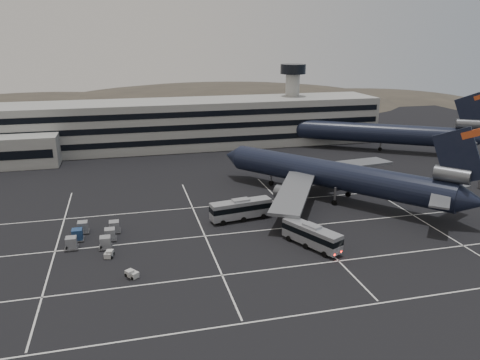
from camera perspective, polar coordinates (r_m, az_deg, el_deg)
name	(u,v)px	position (r m, az deg, el deg)	size (l,w,h in m)	color
ground	(245,242)	(77.74, 0.62, -7.58)	(260.00, 260.00, 0.00)	black
lane_markings	(249,240)	(78.60, 1.16, -7.29)	(90.00, 55.62, 0.01)	silver
terminal	(176,125)	(142.53, -7.87, 6.68)	(125.00, 26.00, 24.00)	gray
hills	(195,125)	(245.05, -5.46, 6.64)	(352.00, 180.00, 44.00)	#38332B
trijet_main	(336,175)	(97.63, 11.65, 0.58)	(41.00, 48.23, 18.08)	black
trijet_far	(385,133)	(143.09, 17.25, 5.50)	(51.61, 36.64, 18.08)	black
bus_near	(312,235)	(76.12, 8.71, -6.61)	(7.01, 10.93, 3.85)	gray
bus_far	(241,208)	(85.92, 0.10, -3.49)	(11.76, 4.36, 4.06)	gray
tug_a	(109,254)	(75.31, -15.70, -8.66)	(1.62, 2.16, 1.24)	#B9B8B4
tug_b	(132,274)	(68.71, -13.00, -11.06)	(2.10, 2.27, 1.26)	#B9B8B4
uld_cluster	(94,235)	(81.77, -17.41, -6.38)	(9.07, 10.15, 1.99)	#2D2D30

